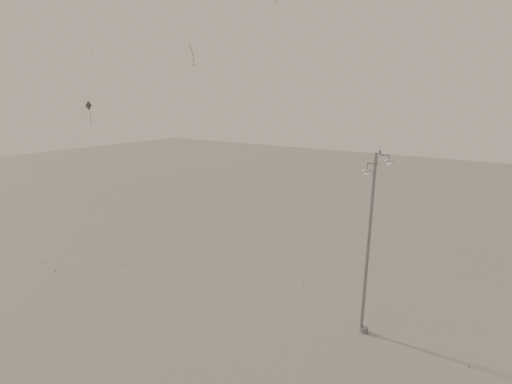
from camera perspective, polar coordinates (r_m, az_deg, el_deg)
The scene contains 6 objects.
ground at distance 30.61m, azimuth -8.37°, elevation -14.08°, with size 160.00×160.00×0.00m, color gray.
street_lamp at distance 27.35m, azimuth 12.88°, elevation -5.22°, with size 1.49×1.01×10.18m.
kite_1 at distance 39.87m, azimuth -1.94°, elevation 16.28°, with size 6.98×10.57×21.85m.
kite_3 at distance 32.90m, azimuth -12.18°, elevation 8.47°, with size 10.32×4.72×16.12m.
kite_4 at distance 31.14m, azimuth 16.38°, elevation 20.01°, with size 8.51×7.13×24.51m.
kite_6 at distance 41.00m, azimuth -19.47°, elevation 6.03°, with size 2.07×4.21×12.36m.
Camera 1 is at (19.40, -19.63, 13.23)m, focal length 35.00 mm.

